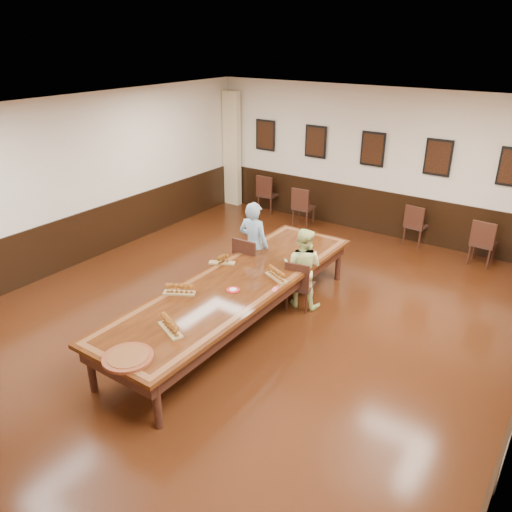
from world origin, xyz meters
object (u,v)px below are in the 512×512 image
Objects in this scene: spare_chair_c at (417,224)px; spare_chair_d at (484,242)px; person_woman at (302,268)px; chair_man at (251,262)px; carved_platter at (128,358)px; spare_chair_b at (304,206)px; spare_chair_a at (268,193)px; conference_table at (237,290)px; person_man at (254,245)px; chair_woman at (300,284)px.

spare_chair_c is 1.44m from spare_chair_d.
person_woman is at bearing 85.16° from spare_chair_c.
chair_man reaches higher than spare_chair_c.
carved_platter is (-1.06, -7.11, 0.32)m from spare_chair_c.
chair_man is at bearing 100.63° from spare_chair_b.
conference_table is at bearing 116.40° from spare_chair_a.
conference_table is (1.38, -4.46, 0.14)m from spare_chair_b.
person_woman is at bearing 176.71° from chair_man.
spare_chair_a is at bearing -61.58° from person_woman.
chair_man is 1.06× the size of spare_chair_d.
person_man is 1.07m from person_woman.
chair_woman is at bearing 83.30° from carved_platter.
carved_platter is at bearing 71.63° from chair_woman.
spare_chair_c is at bearing 81.49° from carved_platter.
spare_chair_a is 0.71× the size of person_woman.
chair_man is 1.08m from chair_woman.
chair_man is 3.43m from spare_chair_b.
spare_chair_b is at bearing 102.62° from carved_platter.
chair_woman is (1.07, -0.11, -0.06)m from chair_man.
chair_man is at bearing 117.09° from spare_chair_a.
person_woman is (-0.69, -3.71, 0.23)m from spare_chair_c.
chair_woman is 0.94× the size of spare_chair_b.
person_man is at bearing 69.69° from spare_chair_c.
spare_chair_a is 1.27m from spare_chair_b.
spare_chair_b is at bearing -78.50° from chair_man.
spare_chair_c is 0.66× the size of person_woman.
chair_woman is at bearing 63.37° from conference_table.
spare_chair_a is at bearing 111.08° from carved_platter.
carved_platter is (-2.48, -6.84, 0.30)m from spare_chair_d.
carved_platter is at bearing -86.83° from conference_table.
spare_chair_a reaches higher than chair_woman.
person_woman is 0.27× the size of conference_table.
conference_table is (-0.50, -1.12, -0.07)m from person_woman.
spare_chair_a is 1.03× the size of spare_chair_b.
carved_platter is (1.51, -6.75, 0.31)m from spare_chair_b.
chair_woman is 0.17× the size of conference_table.
person_woman is at bearing 83.79° from carved_platter.
chair_woman is at bearing 90.00° from person_woman.
spare_chair_b is at bearing -72.28° from person_woman.
spare_chair_a is at bearing -0.88° from spare_chair_d.
person_man is (-1.08, 0.21, 0.35)m from chair_woman.
carved_platter is (-0.39, -3.32, 0.34)m from chair_woman.
spare_chair_c is 0.57× the size of person_man.
spare_chair_d is at bearing -132.31° from chair_woman.
conference_table is at bearing 111.95° from person_man.
chair_man is at bearing 70.39° from spare_chair_c.
chair_woman is 1.16m from person_man.
person_man is (-0.00, 0.11, 0.30)m from chair_man.
spare_chair_d is at bearing -136.17° from person_man.
person_man is 2.12× the size of carved_platter.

